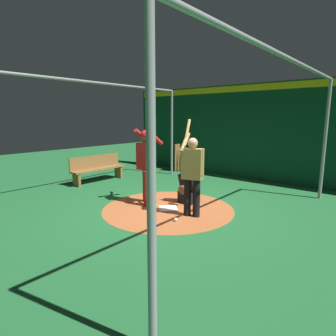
# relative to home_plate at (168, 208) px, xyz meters

# --- Properties ---
(ground_plane) EXTENTS (25.81, 25.81, 0.00)m
(ground_plane) POSITION_rel_home_plate_xyz_m (0.00, 0.00, -0.01)
(ground_plane) COLOR #216633
(dirt_circle) EXTENTS (2.99, 2.99, 0.01)m
(dirt_circle) POSITION_rel_home_plate_xyz_m (0.00, 0.00, -0.01)
(dirt_circle) COLOR #B76033
(dirt_circle) RESTS_ON ground
(home_plate) EXTENTS (0.59, 0.59, 0.01)m
(home_plate) POSITION_rel_home_plate_xyz_m (0.00, 0.00, 0.00)
(home_plate) COLOR white
(home_plate) RESTS_ON dirt_circle
(batter) EXTENTS (0.68, 0.49, 2.12)m
(batter) POSITION_rel_home_plate_xyz_m (0.03, -0.65, 1.07)
(batter) COLOR maroon
(batter) RESTS_ON ground
(catcher) EXTENTS (0.58, 0.40, 0.95)m
(catcher) POSITION_rel_home_plate_xyz_m (-0.66, 0.08, 0.36)
(catcher) COLOR black
(catcher) RESTS_ON ground
(visitor) EXTENTS (0.54, 0.58, 2.03)m
(visitor) POSITION_rel_home_plate_xyz_m (0.04, 0.69, 0.95)
(visitor) COLOR black
(visitor) RESTS_ON ground
(back_wall) EXTENTS (0.22, 9.81, 3.15)m
(back_wall) POSITION_rel_home_plate_xyz_m (-4.29, 0.00, 1.57)
(back_wall) COLOR #0C3D26
(back_wall) RESTS_ON ground
(cage_frame) EXTENTS (6.40, 5.01, 3.00)m
(cage_frame) POSITION_rel_home_plate_xyz_m (0.00, 0.00, 2.14)
(cage_frame) COLOR gray
(cage_frame) RESTS_ON ground
(bat_rack) EXTENTS (0.94, 0.19, 1.05)m
(bat_rack) POSITION_rel_home_plate_xyz_m (-4.04, -2.63, 0.48)
(bat_rack) COLOR olive
(bat_rack) RESTS_ON ground
(bench) EXTENTS (1.87, 0.36, 0.85)m
(bench) POSITION_rel_home_plate_xyz_m (-0.66, -3.52, 0.44)
(bench) COLOR olive
(bench) RESTS_ON ground
(baseball_0) EXTENTS (0.07, 0.07, 0.07)m
(baseball_0) POSITION_rel_home_plate_xyz_m (0.02, -0.48, 0.03)
(baseball_0) COLOR white
(baseball_0) RESTS_ON dirt_circle
(baseball_1) EXTENTS (0.07, 0.07, 0.07)m
(baseball_1) POSITION_rel_home_plate_xyz_m (0.21, 0.13, 0.03)
(baseball_1) COLOR white
(baseball_1) RESTS_ON dirt_circle
(baseball_2) EXTENTS (0.07, 0.07, 0.07)m
(baseball_2) POSITION_rel_home_plate_xyz_m (0.53, 0.64, 0.03)
(baseball_2) COLOR white
(baseball_2) RESTS_ON dirt_circle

